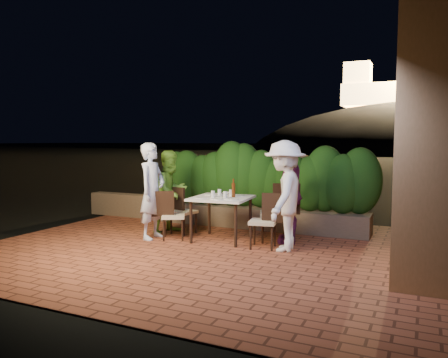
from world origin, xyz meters
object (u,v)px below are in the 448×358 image
Objects in this scene: dining_table at (222,219)px; chair_right_front at (263,220)px; bowl at (227,194)px; diner_blue at (152,191)px; diner_green at (171,192)px; diner_white at (284,196)px; diner_purple at (290,194)px; chair_left_back at (184,211)px; parapet_lamp at (154,193)px; chair_left_front at (173,215)px; beer_bottle at (233,188)px; chair_right_back at (274,212)px.

chair_right_front is at bearing -14.42° from dining_table.
bowl is (-0.04, 0.31, 0.40)m from dining_table.
diner_blue reaches higher than diner_green.
diner_blue is 2.34m from diner_white.
diner_purple is at bearing 16.58° from dining_table.
diner_purple reaches higher than bowl.
diner_white is at bearing 170.67° from chair_right_front.
chair_left_back is 1.76m from parapet_lamp.
dining_table is 1.13× the size of chair_left_front.
beer_bottle is 1.34m from diner_green.
beer_bottle is at bearing -79.43° from diner_green.
bowl is at bearing 97.51° from dining_table.
bowl is at bearing -21.45° from chair_right_back.
chair_right_front reaches higher than bowl.
diner_white is 0.54m from diner_purple.
chair_right_back is (0.01, 0.50, 0.05)m from chair_right_front.
diner_purple is at bearing -11.59° from chair_left_front.
chair_left_front reaches higher than dining_table.
chair_left_back is at bearing 68.71° from chair_left_front.
diner_purple is (1.92, 0.60, 0.40)m from chair_left_front.
diner_green is at bearing -99.71° from diner_purple.
diner_purple reaches higher than beer_bottle.
diner_blue reaches higher than chair_right_back.
chair_left_front is 0.51× the size of diner_purple.
beer_bottle is at bearing -72.94° from diner_blue.
chair_right_back reaches higher than chair_left_front.
diner_purple reaches higher than dining_table.
diner_purple is (0.92, 0.26, -0.09)m from beer_bottle.
bowl is 1.07m from chair_right_front.
parapet_lamp is at bearing -118.33° from diner_white.
parapet_lamp is at bearing -36.10° from chair_right_front.
diner_white reaches higher than bowl.
diner_purple is (2.27, 0.71, -0.02)m from diner_blue.
chair_right_back reaches higher than dining_table.
diner_white is 3.74m from parapet_lamp.
chair_left_back is (-1.05, 0.12, -0.48)m from beer_bottle.
diner_purple is at bearing -73.99° from diner_blue.
chair_right_front is (0.64, -0.28, -0.46)m from beer_bottle.
chair_left_back is 2.12m from diner_white.
chair_right_back is at bearing -1.36° from bowl.
diner_white is at bearing -23.11° from bowl.
diner_green is (0.02, 0.58, -0.07)m from diner_blue.
diner_green is (-1.13, 0.21, 0.39)m from dining_table.
diner_blue is (-0.36, -0.11, 0.42)m from chair_left_front.
diner_blue is at bearing -161.84° from dining_table.
diner_green is at bearing 169.73° from dining_table.
diner_green reaches higher than chair_left_back.
diner_blue is (-2.00, -0.67, 0.34)m from chair_right_back.
dining_table is 0.57m from beer_bottle.
dining_table is at bearing -86.34° from diner_purple.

